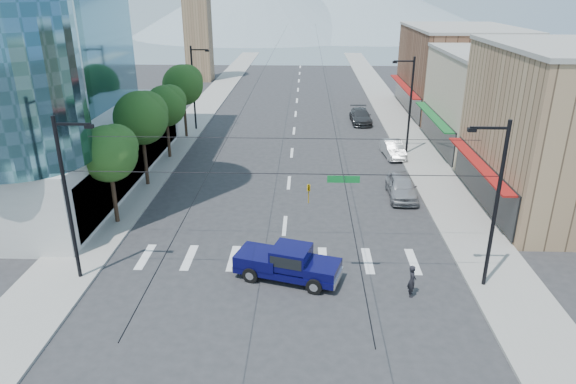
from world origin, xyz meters
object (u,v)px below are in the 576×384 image
at_px(pickup_truck, 287,262).
at_px(pedestrian, 412,281).
at_px(parked_car_mid, 393,149).
at_px(parked_car_near, 402,186).
at_px(parked_car_far, 361,116).

height_order(pickup_truck, pedestrian, pickup_truck).
relative_size(pedestrian, parked_car_mid, 0.38).
relative_size(parked_car_near, parked_car_mid, 1.11).
height_order(pedestrian, parked_car_near, pedestrian).
xyz_separation_m(pickup_truck, parked_car_near, (8.11, 11.88, -0.14)).
distance_m(parked_car_mid, parked_car_far, 12.72).
distance_m(parked_car_near, parked_car_far, 22.51).
relative_size(parked_car_near, parked_car_far, 0.91).
bearing_deg(pickup_truck, parked_car_near, 72.08).
distance_m(pickup_truck, parked_car_far, 35.11).
distance_m(pedestrian, parked_car_near, 13.41).
relative_size(pedestrian, parked_car_far, 0.31).
height_order(pickup_truck, parked_car_far, pickup_truck).
relative_size(pedestrian, parked_car_near, 0.34).
height_order(parked_car_near, parked_car_far, parked_car_near).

